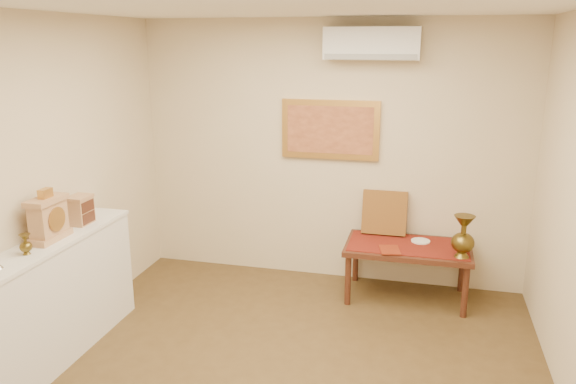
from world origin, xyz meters
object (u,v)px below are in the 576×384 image
(brass_urn_tall, at_px, (464,232))
(display_ledge, at_px, (45,306))
(mantel_clock, at_px, (48,218))
(wooden_chest, at_px, (80,210))
(low_table, at_px, (408,252))

(brass_urn_tall, height_order, display_ledge, brass_urn_tall)
(brass_urn_tall, relative_size, mantel_clock, 1.17)
(display_ledge, distance_m, wooden_chest, 0.83)
(display_ledge, relative_size, mantel_clock, 4.93)
(display_ledge, distance_m, mantel_clock, 0.68)
(wooden_chest, bearing_deg, low_table, 26.25)
(mantel_clock, bearing_deg, brass_urn_tall, 25.70)
(wooden_chest, xyz_separation_m, low_table, (2.67, 1.32, -0.62))
(mantel_clock, xyz_separation_m, low_table, (2.67, 1.73, -0.67))
(display_ledge, relative_size, wooden_chest, 8.28)
(brass_urn_tall, distance_m, mantel_clock, 3.53)
(brass_urn_tall, relative_size, low_table, 0.40)
(brass_urn_tall, distance_m, low_table, 0.62)
(brass_urn_tall, xyz_separation_m, display_ledge, (-3.16, -1.67, -0.31))
(display_ledge, bearing_deg, brass_urn_tall, 27.87)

